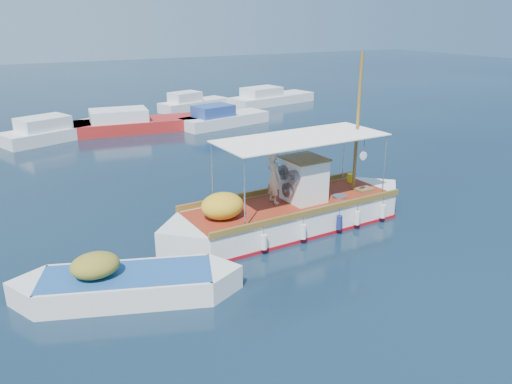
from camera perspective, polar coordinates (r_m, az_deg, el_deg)
name	(u,v)px	position (r m, az deg, el deg)	size (l,w,h in m)	color
ground	(287,234)	(18.72, 3.60, -4.79)	(160.00, 160.00, 0.00)	black
fishing_caique	(290,213)	(19.10, 3.91, -2.37)	(10.90, 3.34, 6.65)	white
dinghy	(125,286)	(15.09, -14.69, -10.37)	(6.30, 3.38, 1.63)	white
bg_boat_nw	(57,132)	(35.43, -21.74, 6.41)	(7.84, 4.86, 1.80)	silver
bg_boat_n	(136,124)	(36.37, -13.57, 7.57)	(9.78, 3.96, 1.80)	#A41E1B
bg_boat_ne	(222,119)	(37.15, -3.87, 8.31)	(7.10, 3.58, 1.80)	silver
bg_boat_e	(270,99)	(46.55, 1.58, 10.62)	(8.78, 4.30, 1.80)	silver
bg_boat_far_n	(192,104)	(43.84, -7.30, 9.92)	(6.55, 3.68, 1.80)	silver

